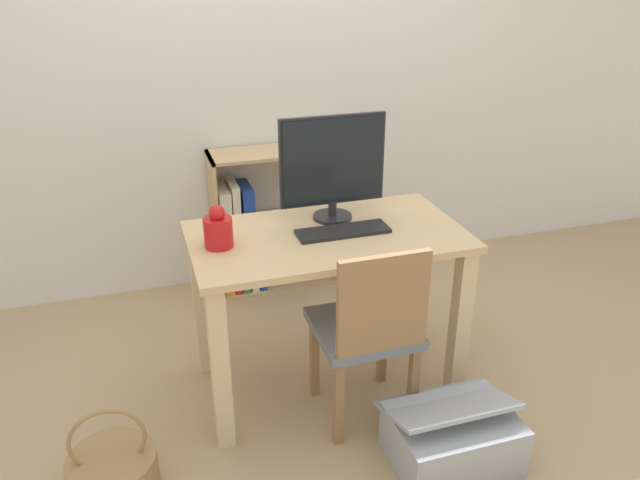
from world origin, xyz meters
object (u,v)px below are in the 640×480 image
vase (218,230)px  bookshelf (256,230)px  keyboard (343,231)px  monitor (333,164)px  basket (113,472)px  storage_box (452,436)px  chair (369,328)px

vase → bookshelf: bearing=70.6°
vase → keyboard: bearing=-2.9°
vase → bookshelf: vase is taller
monitor → basket: (-1.02, -0.54, -0.91)m
basket → storage_box: bearing=-10.3°
keyboard → basket: 1.27m
chair → basket: chair is taller
bookshelf → basket: (-0.85, -1.39, -0.27)m
monitor → storage_box: 1.20m
monitor → basket: monitor is taller
keyboard → basket: size_ratio=1.03×
chair → basket: size_ratio=2.22×
vase → basket: size_ratio=0.47×
vase → chair: (0.53, -0.31, -0.37)m
chair → storage_box: (0.23, -0.32, -0.34)m
chair → vase: bearing=152.8°
monitor → vase: (-0.52, -0.14, -0.18)m
bookshelf → vase: bearing=-109.4°
basket → storage_box: basket is taller
monitor → storage_box: size_ratio=0.97×
keyboard → chair: size_ratio=0.47×
keyboard → bookshelf: size_ratio=0.47×
chair → storage_box: size_ratio=1.74×
vase → storage_box: size_ratio=0.37×
vase → bookshelf: size_ratio=0.21×
basket → bookshelf: bearing=58.6°
keyboard → storage_box: size_ratio=0.81×
basket → keyboard: bearing=20.2°
basket → chair: bearing=5.1°
storage_box → basket: bearing=169.7°
basket → storage_box: (1.26, -0.23, 0.02)m
storage_box → keyboard: bearing=112.3°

